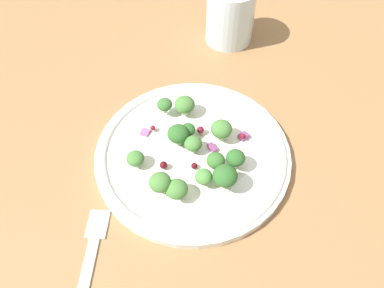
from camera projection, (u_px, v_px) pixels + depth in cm
name	position (u px, v px, depth cm)	size (l,w,h in cm)	color
ground_plane	(188.00, 164.00, 50.79)	(180.00, 180.00, 2.00)	olive
plate	(192.00, 152.00, 49.66)	(25.79, 25.79, 1.70)	white
dressing_pool	(192.00, 150.00, 49.31)	(14.96, 14.96, 0.20)	white
broccoli_floret_0	(188.00, 130.00, 49.35)	(1.99, 1.99, 2.02)	#9EC684
broccoli_floret_1	(221.00, 129.00, 48.76)	(2.81, 2.81, 2.84)	#9EC684
broccoli_floret_2	(236.00, 158.00, 46.14)	(2.41, 2.41, 2.44)	#9EC684
broccoli_floret_3	(135.00, 159.00, 46.74)	(2.27, 2.27, 2.29)	#ADD18E
broccoli_floret_4	(165.00, 105.00, 51.53)	(2.13, 2.13, 2.15)	#9EC684
broccoli_floret_5	(204.00, 177.00, 44.72)	(2.14, 2.14, 2.16)	#ADD18E
broccoli_floret_6	(225.00, 176.00, 44.00)	(2.99, 2.99, 3.03)	#8EB77A
broccoli_floret_7	(185.00, 105.00, 51.65)	(2.83, 2.83, 2.86)	#ADD18E
broccoli_floret_8	(177.00, 189.00, 43.74)	(2.66, 2.66, 2.69)	#9EC684
broccoli_floret_9	(160.00, 183.00, 43.71)	(2.67, 2.67, 2.70)	#9EC684
broccoli_floret_10	(195.00, 146.00, 47.79)	(2.30, 2.30, 2.33)	#ADD18E
broccoli_floret_11	(216.00, 161.00, 45.77)	(2.31, 2.31, 2.34)	#8EB77A
broccoli_floret_12	(177.00, 135.00, 48.36)	(2.83, 2.83, 2.86)	#8EB77A
cranberry_0	(194.00, 166.00, 47.15)	(0.81, 0.81, 0.81)	#4C0A14
cranberry_1	(243.00, 136.00, 49.81)	(0.75, 0.75, 0.75)	maroon
cranberry_2	(165.00, 166.00, 46.81)	(0.99, 0.99, 0.99)	#4C0A14
cranberry_3	(200.00, 130.00, 50.20)	(0.96, 0.96, 0.96)	maroon
cranberry_4	(153.00, 128.00, 50.63)	(0.71, 0.71, 0.71)	maroon
cranberry_5	(212.00, 163.00, 47.69)	(0.86, 0.86, 0.86)	maroon
onion_bit_0	(244.00, 136.00, 50.27)	(1.06, 1.30, 0.50)	#843D75
onion_bit_1	(212.00, 148.00, 48.99)	(1.36, 0.81, 0.42)	#843D75
onion_bit_2	(145.00, 133.00, 50.83)	(1.14, 1.14, 0.50)	#A35B93
fork	(85.00, 278.00, 40.39)	(13.30, 15.43, 0.50)	silver
water_glass	(230.00, 15.00, 61.76)	(7.95, 7.95, 9.38)	silver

